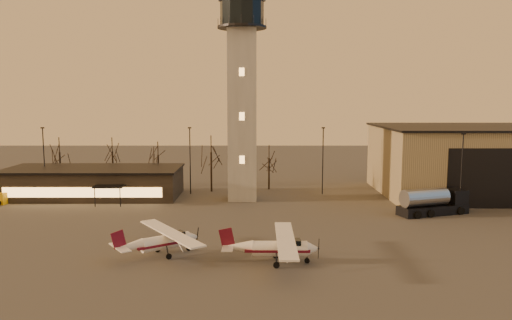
% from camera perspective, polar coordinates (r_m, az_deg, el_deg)
% --- Properties ---
extents(ground, '(220.00, 220.00, 0.00)m').
position_cam_1_polar(ground, '(43.05, -2.63, -12.65)').
color(ground, '#464341').
rests_on(ground, ground).
extents(control_tower, '(6.80, 6.80, 32.60)m').
position_cam_1_polar(control_tower, '(70.49, -1.59, 8.60)').
color(control_tower, '#9B9993').
rests_on(control_tower, ground).
extents(hangar, '(30.60, 20.60, 10.30)m').
position_cam_1_polar(hangar, '(82.40, 24.42, -0.03)').
color(hangar, '#988A63').
rests_on(hangar, ground).
extents(terminal, '(25.40, 12.20, 4.30)m').
position_cam_1_polar(terminal, '(77.28, -18.05, -2.43)').
color(terminal, black).
rests_on(terminal, ground).
extents(light_poles, '(58.50, 12.25, 10.14)m').
position_cam_1_polar(light_poles, '(72.05, -1.14, -0.14)').
color(light_poles, black).
rests_on(light_poles, ground).
extents(tree_row, '(37.20, 9.20, 8.80)m').
position_cam_1_polar(tree_row, '(81.58, -11.05, 0.97)').
color(tree_row, black).
rests_on(tree_row, ground).
extents(cessna_front, '(9.22, 11.66, 3.23)m').
position_cam_1_polar(cessna_front, '(44.82, 2.89, -10.35)').
color(cessna_front, white).
rests_on(cessna_front, ground).
extents(cessna_rear, '(9.10, 10.04, 3.09)m').
position_cam_1_polar(cessna_rear, '(47.73, -10.12, -9.41)').
color(cessna_rear, white).
rests_on(cessna_rear, ground).
extents(fuel_truck, '(9.43, 5.38, 3.37)m').
position_cam_1_polar(fuel_truck, '(66.45, 19.53, -4.74)').
color(fuel_truck, black).
rests_on(fuel_truck, ground).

